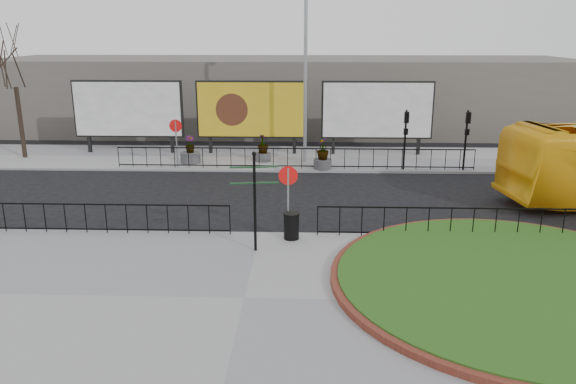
{
  "coord_description": "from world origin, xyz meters",
  "views": [
    {
      "loc": [
        1.61,
        -18.37,
        6.91
      ],
      "look_at": [
        0.96,
        0.56,
        1.42
      ],
      "focal_mm": 35.0,
      "sensor_mm": 36.0,
      "label": 1
    }
  ],
  "objects_px": {
    "litter_bin": "(291,226)",
    "planter_c": "(323,156)",
    "planter_a": "(190,154)",
    "billboard_mid": "(252,110)",
    "planter_b": "(263,150)",
    "lamp_post": "(306,72)",
    "fingerpost_sign": "(255,192)"
  },
  "relations": [
    {
      "from": "planter_a",
      "to": "planter_b",
      "type": "height_order",
      "value": "planter_b"
    },
    {
      "from": "fingerpost_sign",
      "to": "planter_b",
      "type": "xyz_separation_m",
      "value": [
        -0.73,
        12.68,
        -1.33
      ]
    },
    {
      "from": "planter_a",
      "to": "planter_b",
      "type": "bearing_deg",
      "value": 7.63
    },
    {
      "from": "lamp_post",
      "to": "fingerpost_sign",
      "type": "distance_m",
      "value": 13.07
    },
    {
      "from": "planter_a",
      "to": "planter_c",
      "type": "height_order",
      "value": "planter_c"
    },
    {
      "from": "planter_b",
      "to": "planter_c",
      "type": "height_order",
      "value": "planter_c"
    },
    {
      "from": "lamp_post",
      "to": "planter_a",
      "type": "xyz_separation_m",
      "value": [
        -6.06,
        -0.51,
        -4.24
      ]
    },
    {
      "from": "billboard_mid",
      "to": "planter_c",
      "type": "distance_m",
      "value": 5.61
    },
    {
      "from": "billboard_mid",
      "to": "planter_b",
      "type": "relative_size",
      "value": 4.16
    },
    {
      "from": "planter_b",
      "to": "planter_c",
      "type": "bearing_deg",
      "value": -26.95
    },
    {
      "from": "lamp_post",
      "to": "fingerpost_sign",
      "type": "relative_size",
      "value": 2.86
    },
    {
      "from": "billboard_mid",
      "to": "planter_b",
      "type": "height_order",
      "value": "billboard_mid"
    },
    {
      "from": "litter_bin",
      "to": "planter_b",
      "type": "distance_m",
      "value": 11.75
    },
    {
      "from": "lamp_post",
      "to": "planter_c",
      "type": "distance_m",
      "value": 4.46
    },
    {
      "from": "billboard_mid",
      "to": "planter_a",
      "type": "height_order",
      "value": "billboard_mid"
    },
    {
      "from": "fingerpost_sign",
      "to": "litter_bin",
      "type": "distance_m",
      "value": 2.15
    },
    {
      "from": "planter_b",
      "to": "planter_c",
      "type": "xyz_separation_m",
      "value": [
        3.15,
        -1.6,
        0.02
      ]
    },
    {
      "from": "litter_bin",
      "to": "planter_b",
      "type": "height_order",
      "value": "planter_b"
    },
    {
      "from": "fingerpost_sign",
      "to": "planter_b",
      "type": "bearing_deg",
      "value": 88.89
    },
    {
      "from": "fingerpost_sign",
      "to": "planter_b",
      "type": "height_order",
      "value": "fingerpost_sign"
    },
    {
      "from": "billboard_mid",
      "to": "lamp_post",
      "type": "xyz_separation_m",
      "value": [
        3.01,
        -1.97,
        2.23
      ]
    },
    {
      "from": "billboard_mid",
      "to": "litter_bin",
      "type": "distance_m",
      "value": 13.97
    },
    {
      "from": "billboard_mid",
      "to": "planter_c",
      "type": "bearing_deg",
      "value": -42.38
    },
    {
      "from": "lamp_post",
      "to": "litter_bin",
      "type": "height_order",
      "value": "lamp_post"
    },
    {
      "from": "planter_b",
      "to": "planter_a",
      "type": "bearing_deg",
      "value": -172.37
    },
    {
      "from": "litter_bin",
      "to": "planter_c",
      "type": "relative_size",
      "value": 0.58
    },
    {
      "from": "lamp_post",
      "to": "planter_c",
      "type": "xyz_separation_m",
      "value": [
        0.91,
        -1.6,
        -4.07
      ]
    },
    {
      "from": "litter_bin",
      "to": "planter_a",
      "type": "bearing_deg",
      "value": 117.07
    },
    {
      "from": "planter_b",
      "to": "planter_c",
      "type": "distance_m",
      "value": 3.53
    },
    {
      "from": "litter_bin",
      "to": "planter_a",
      "type": "distance_m",
      "value": 12.45
    },
    {
      "from": "planter_b",
      "to": "billboard_mid",
      "type": "bearing_deg",
      "value": 111.25
    },
    {
      "from": "fingerpost_sign",
      "to": "planter_a",
      "type": "bearing_deg",
      "value": 106.09
    }
  ]
}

